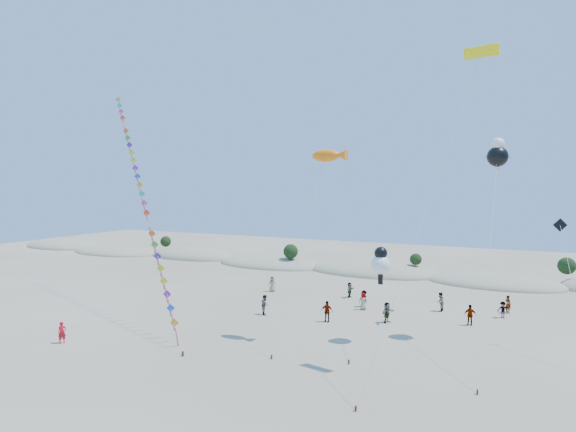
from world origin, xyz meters
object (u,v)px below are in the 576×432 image
at_px(kite_train, 140,187).
at_px(flyer_foreground, 62,332).
at_px(fish_kite, 329,156).
at_px(parafoil_kite, 479,58).

relative_size(kite_train, flyer_foreground, 14.21).
relative_size(fish_kite, flyer_foreground, 8.97).
bearing_deg(fish_kite, parafoil_kite, -10.26).
bearing_deg(parafoil_kite, fish_kite, 169.74).
xyz_separation_m(parafoil_kite, flyer_foreground, (-29.29, -8.27, -19.64)).
height_order(fish_kite, flyer_foreground, fish_kite).
distance_m(kite_train, flyer_foreground, 16.11).
distance_m(kite_train, fish_kite, 20.64).
height_order(kite_train, flyer_foreground, kite_train).
relative_size(fish_kite, parafoil_kite, 0.71).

